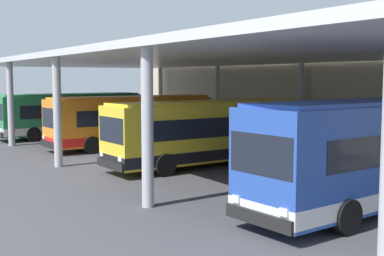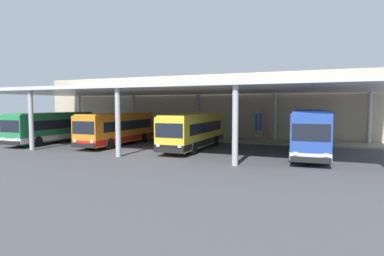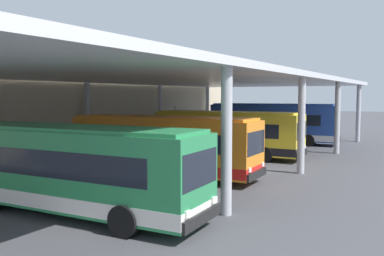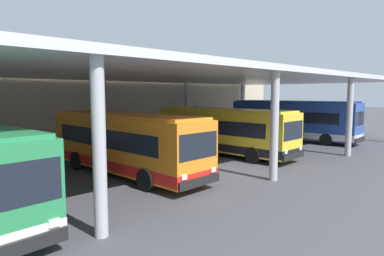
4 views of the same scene
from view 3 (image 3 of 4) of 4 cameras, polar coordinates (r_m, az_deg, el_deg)
name	(u,v)px [view 3 (image 3 of 4)]	position (r m, az deg, el deg)	size (l,w,h in m)	color
ground_plane	(258,169)	(24.37, 9.07, -5.65)	(200.00, 200.00, 0.00)	#47474C
platform_kerb	(106,153)	(30.66, -11.80, -3.44)	(42.00, 4.50, 0.18)	gray
station_building_facade	(73,101)	(32.67, -16.11, 3.57)	(48.00, 1.60, 7.70)	#C1B293
canopy_shelter	(178,80)	(26.55, -1.95, 6.69)	(40.00, 17.00, 5.55)	silver
bus_nearest_bay	(71,168)	(15.50, -16.43, -5.34)	(3.20, 10.67, 3.17)	#28844C
bus_second_bay	(163,145)	(21.92, -4.09, -2.35)	(3.03, 10.63, 3.17)	orange
bus_middle_bay	(227,133)	(28.96, 4.82, -0.71)	(2.99, 10.61, 3.17)	yellow
bus_far_bay	(272,123)	(38.06, 11.05, 0.73)	(3.34, 11.48, 3.57)	#284CA8
bench_waiting	(108,145)	(30.85, -11.53, -2.32)	(1.80, 0.45, 0.92)	#4C515B
trash_bin	(136,141)	(33.36, -7.80, -1.74)	(0.52, 0.52, 0.98)	#33383D
banner_sign	(175,122)	(36.27, -2.30, 0.85)	(0.70, 0.12, 3.20)	#B2B2B7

